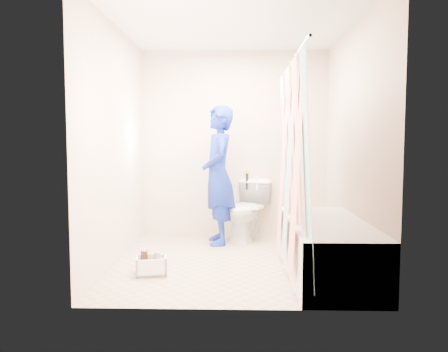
{
  "coord_description": "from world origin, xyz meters",
  "views": [
    {
      "loc": [
        0.02,
        -4.41,
        1.23
      ],
      "look_at": [
        -0.11,
        0.32,
        0.86
      ],
      "focal_mm": 35.0,
      "sensor_mm": 36.0,
      "label": 1
    }
  ],
  "objects_px": {
    "cleaning_caddy": "(152,266)",
    "plumber": "(218,175)",
    "bathtub": "(326,246)",
    "toilet": "(247,210)"
  },
  "relations": [
    {
      "from": "cleaning_caddy",
      "to": "plumber",
      "type": "bearing_deg",
      "value": 55.54
    },
    {
      "from": "bathtub",
      "to": "cleaning_caddy",
      "type": "distance_m",
      "value": 1.62
    },
    {
      "from": "cleaning_caddy",
      "to": "toilet",
      "type": "bearing_deg",
      "value": 47.76
    },
    {
      "from": "plumber",
      "to": "toilet",
      "type": "bearing_deg",
      "value": 111.26
    },
    {
      "from": "plumber",
      "to": "bathtub",
      "type": "bearing_deg",
      "value": 31.15
    },
    {
      "from": "plumber",
      "to": "cleaning_caddy",
      "type": "relative_size",
      "value": 5.23
    },
    {
      "from": "cleaning_caddy",
      "to": "bathtub",
      "type": "bearing_deg",
      "value": -8.71
    },
    {
      "from": "bathtub",
      "to": "cleaning_caddy",
      "type": "bearing_deg",
      "value": -178.13
    },
    {
      "from": "plumber",
      "to": "cleaning_caddy",
      "type": "height_order",
      "value": "plumber"
    },
    {
      "from": "toilet",
      "to": "cleaning_caddy",
      "type": "distance_m",
      "value": 1.75
    }
  ]
}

